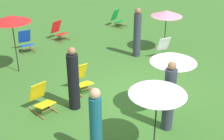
% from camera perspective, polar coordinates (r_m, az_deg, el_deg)
% --- Properties ---
extents(ground_plane, '(40.00, 40.00, 0.00)m').
position_cam_1_polar(ground_plane, '(9.26, 4.74, -5.32)').
color(ground_plane, '#386B28').
extents(deckchair_0, '(0.60, 0.83, 0.83)m').
position_cam_1_polar(deckchair_0, '(12.91, -15.53, 5.03)').
color(deckchair_0, olive).
rests_on(deckchair_0, ground).
extents(deckchair_1, '(0.64, 0.85, 0.83)m').
position_cam_1_polar(deckchair_1, '(13.82, -9.76, 7.03)').
color(deckchair_1, olive).
rests_on(deckchair_1, ground).
extents(deckchair_2, '(0.67, 0.86, 0.83)m').
position_cam_1_polar(deckchair_2, '(11.79, 9.72, 3.62)').
color(deckchair_2, olive).
rests_on(deckchair_2, ground).
extents(deckchair_4, '(0.55, 0.81, 0.83)m').
position_cam_1_polar(deckchair_4, '(9.57, -5.60, -1.69)').
color(deckchair_4, olive).
rests_on(deckchair_4, ground).
extents(deckchair_5, '(0.54, 0.80, 0.83)m').
position_cam_1_polar(deckchair_5, '(8.74, -12.87, -5.21)').
color(deckchair_5, olive).
rests_on(deckchair_5, ground).
extents(deckchair_8, '(0.68, 0.87, 0.83)m').
position_cam_1_polar(deckchair_8, '(15.38, 1.04, 9.38)').
color(deckchair_8, olive).
rests_on(deckchair_8, ground).
extents(umbrella_0, '(1.21, 1.21, 1.65)m').
position_cam_1_polar(umbrella_0, '(12.22, 10.00, 10.22)').
color(umbrella_0, black).
rests_on(umbrella_0, ground).
extents(umbrella_1, '(1.26, 1.26, 2.00)m').
position_cam_1_polar(umbrella_1, '(10.64, -18.03, 8.92)').
color(umbrella_1, black).
rests_on(umbrella_1, ground).
extents(umbrella_2, '(1.18, 1.18, 1.82)m').
position_cam_1_polar(umbrella_2, '(7.92, 11.26, 2.29)').
color(umbrella_2, black).
rests_on(umbrella_2, ground).
extents(umbrella_4, '(1.24, 1.24, 1.72)m').
position_cam_1_polar(umbrella_4, '(6.55, 8.42, -3.59)').
color(umbrella_4, black).
rests_on(umbrella_4, ground).
extents(person_0, '(0.40, 0.40, 1.86)m').
position_cam_1_polar(person_0, '(7.69, 10.43, -5.07)').
color(person_0, '#333847').
rests_on(person_0, ground).
extents(person_1, '(0.41, 0.41, 1.83)m').
position_cam_1_polar(person_1, '(8.47, -7.11, -1.90)').
color(person_1, black).
rests_on(person_1, ground).
extents(person_2, '(0.40, 0.40, 1.89)m').
position_cam_1_polar(person_2, '(11.77, 4.65, 6.73)').
color(person_2, '#333847').
rests_on(person_2, ground).
extents(person_3, '(0.39, 0.39, 1.73)m').
position_cam_1_polar(person_3, '(6.77, -3.01, -9.91)').
color(person_3, '#195972').
rests_on(person_3, ground).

